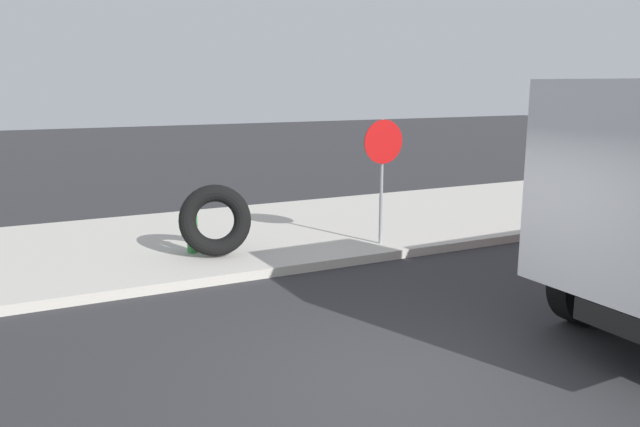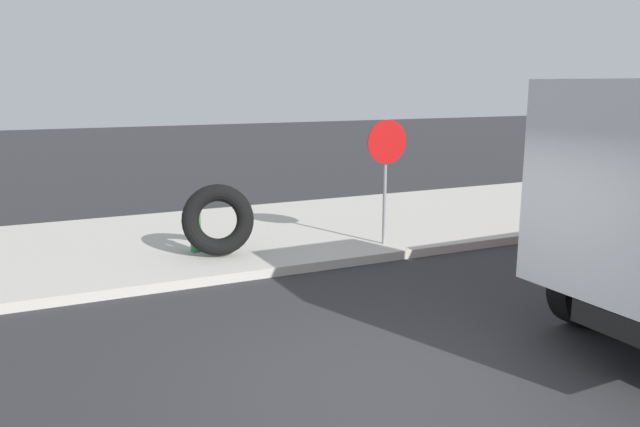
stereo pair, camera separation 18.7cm
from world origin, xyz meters
name	(u,v)px [view 2 (the right image)]	position (x,y,z in m)	size (l,w,h in m)	color
ground_plane	(405,392)	(0.00, 0.00, 0.00)	(80.00, 80.00, 0.00)	#2D2D30
sidewalk_curb	(219,238)	(0.00, 6.50, 0.07)	(36.00, 5.00, 0.15)	#BCB7AD
fire_hydrant	(195,227)	(-0.69, 5.47, 0.58)	(0.21, 0.48, 0.81)	#2D8438
loose_tire	(218,220)	(-0.41, 5.06, 0.75)	(1.18, 1.18, 0.28)	black
stop_sign	(386,159)	(2.47, 4.56, 1.67)	(0.76, 0.08, 2.20)	gray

